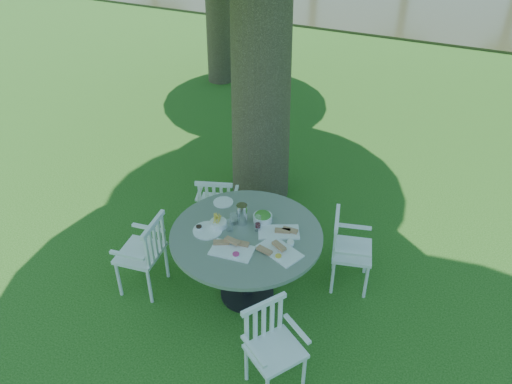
# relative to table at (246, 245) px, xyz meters

# --- Properties ---
(ground) EXTENTS (140.00, 140.00, 0.00)m
(ground) POSITION_rel_table_xyz_m (-0.20, 0.45, -0.68)
(ground) COLOR #15420D
(ground) RESTS_ON ground
(table) EXTENTS (1.49, 1.49, 0.83)m
(table) POSITION_rel_table_xyz_m (0.00, 0.00, 0.00)
(table) COLOR black
(table) RESTS_ON ground
(chair_ne) EXTENTS (0.50, 0.53, 0.87)m
(chair_ne) POSITION_rel_table_xyz_m (0.83, 0.60, -0.17)
(chair_ne) COLOR white
(chair_ne) RESTS_ON ground
(chair_nw) EXTENTS (0.53, 0.51, 0.84)m
(chair_nw) POSITION_rel_table_xyz_m (-0.74, 0.72, -0.19)
(chair_nw) COLOR white
(chair_nw) RESTS_ON ground
(chair_sw) EXTENTS (0.48, 0.51, 0.90)m
(chair_sw) POSITION_rel_table_xyz_m (-0.96, -0.34, -0.15)
(chair_sw) COLOR white
(chair_sw) RESTS_ON ground
(chair_se) EXTENTS (0.57, 0.58, 0.85)m
(chair_se) POSITION_rel_table_xyz_m (0.62, -0.82, -0.18)
(chair_se) COLOR white
(chair_se) RESTS_ON ground
(tableware) EXTENTS (1.18, 0.90, 0.22)m
(tableware) POSITION_rel_table_xyz_m (-0.02, 0.04, 0.19)
(tableware) COLOR white
(tableware) RESTS_ON table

